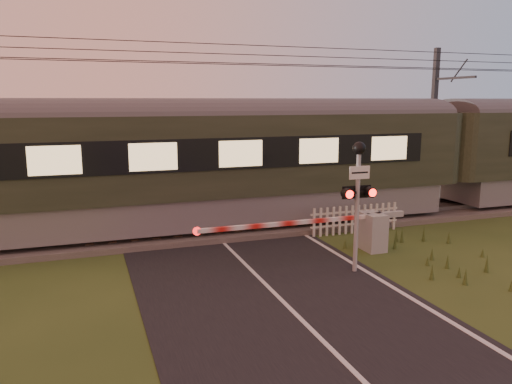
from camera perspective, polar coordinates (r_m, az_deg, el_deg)
name	(u,v)px	position (r m, az deg, el deg)	size (l,w,h in m)	color
ground	(284,303)	(11.09, 3.22, -12.61)	(160.00, 160.00, 0.00)	#2E431A
road	(289,307)	(10.90, 3.79, -12.99)	(6.00, 140.00, 0.03)	black
track_bed	(211,229)	(16.95, -5.21, -4.20)	(140.00, 3.40, 0.39)	#47423D
overhead_wires	(208,56)	(16.46, -5.55, 15.24)	(120.00, 0.62, 0.62)	black
train	(438,153)	(20.70, 20.12, 4.22)	(43.68, 3.01, 4.07)	slate
boom_gate	(364,230)	(14.87, 12.28, -4.29)	(6.33, 0.85, 1.13)	gray
crossing_signal	(358,184)	(12.66, 11.58, 0.95)	(0.85, 0.35, 3.34)	gray
picket_fence	(355,219)	(16.78, 11.28, -3.06)	(3.23, 0.08, 0.94)	silver
catenary_mast	(434,122)	(23.28, 19.68, 7.56)	(0.21, 2.45, 6.54)	#2D2D30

